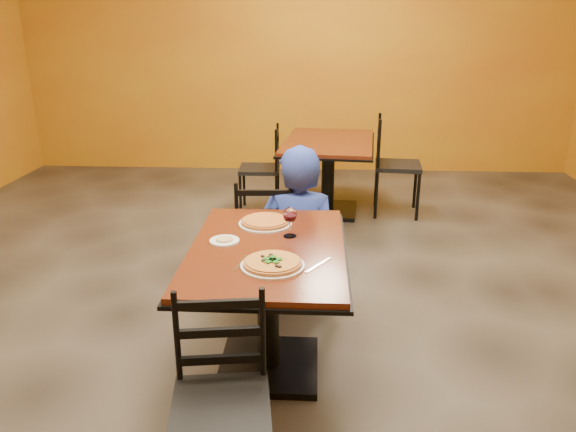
# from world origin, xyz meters

# --- Properties ---
(floor) EXTENTS (7.00, 8.00, 0.01)m
(floor) POSITION_xyz_m (0.00, 0.00, 0.00)
(floor) COLOR black
(floor) RESTS_ON ground
(wall_back) EXTENTS (7.00, 0.01, 3.00)m
(wall_back) POSITION_xyz_m (0.00, 4.00, 1.50)
(wall_back) COLOR #BC8814
(wall_back) RESTS_ON ground
(table_main) EXTENTS (0.83, 1.23, 0.75)m
(table_main) POSITION_xyz_m (0.00, -0.50, 0.56)
(table_main) COLOR #5A1B0E
(table_main) RESTS_ON floor
(table_second) EXTENTS (1.02, 1.40, 0.75)m
(table_second) POSITION_xyz_m (0.37, 2.26, 0.56)
(table_second) COLOR #5A1B0E
(table_second) RESTS_ON floor
(chair_main_near) EXTENTS (0.43, 0.43, 0.85)m
(chair_main_near) POSITION_xyz_m (-0.11, -1.38, 0.43)
(chair_main_near) COLOR black
(chair_main_near) RESTS_ON floor
(chair_main_far) EXTENTS (0.42, 0.42, 0.87)m
(chair_main_far) POSITION_xyz_m (-0.10, 0.45, 0.44)
(chair_main_far) COLOR black
(chair_main_far) RESTS_ON floor
(chair_second_left) EXTENTS (0.41, 0.41, 0.89)m
(chair_second_left) POSITION_xyz_m (-0.33, 2.26, 0.44)
(chair_second_left) COLOR black
(chair_second_left) RESTS_ON floor
(chair_second_right) EXTENTS (0.49, 0.49, 0.99)m
(chair_second_right) POSITION_xyz_m (1.07, 2.26, 0.49)
(chair_second_right) COLOR black
(chair_second_right) RESTS_ON floor
(diner) EXTENTS (0.62, 0.46, 1.12)m
(diner) POSITION_xyz_m (0.14, 0.32, 0.56)
(diner) COLOR navy
(diner) RESTS_ON floor
(plate_main) EXTENTS (0.31, 0.31, 0.01)m
(plate_main) POSITION_xyz_m (0.05, -0.75, 0.76)
(plate_main) COLOR white
(plate_main) RESTS_ON table_main
(pizza_main) EXTENTS (0.28, 0.28, 0.02)m
(pizza_main) POSITION_xyz_m (0.05, -0.75, 0.77)
(pizza_main) COLOR maroon
(pizza_main) RESTS_ON plate_main
(plate_far) EXTENTS (0.31, 0.31, 0.01)m
(plate_far) POSITION_xyz_m (-0.04, -0.17, 0.76)
(plate_far) COLOR white
(plate_far) RESTS_ON table_main
(pizza_far) EXTENTS (0.28, 0.28, 0.02)m
(pizza_far) POSITION_xyz_m (-0.04, -0.17, 0.77)
(pizza_far) COLOR gold
(pizza_far) RESTS_ON plate_far
(side_plate) EXTENTS (0.16, 0.16, 0.01)m
(side_plate) POSITION_xyz_m (-0.23, -0.45, 0.76)
(side_plate) COLOR white
(side_plate) RESTS_ON table_main
(dip) EXTENTS (0.09, 0.09, 0.01)m
(dip) POSITION_xyz_m (-0.23, -0.45, 0.76)
(dip) COLOR tan
(dip) RESTS_ON side_plate
(wine_glass) EXTENTS (0.08, 0.08, 0.18)m
(wine_glass) POSITION_xyz_m (0.11, -0.35, 0.84)
(wine_glass) COLOR white
(wine_glass) RESTS_ON table_main
(fork) EXTENTS (0.05, 0.19, 0.00)m
(fork) POSITION_xyz_m (-0.11, -0.72, 0.75)
(fork) COLOR silver
(fork) RESTS_ON table_main
(knife) EXTENTS (0.13, 0.18, 0.00)m
(knife) POSITION_xyz_m (0.27, -0.72, 0.75)
(knife) COLOR silver
(knife) RESTS_ON table_main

